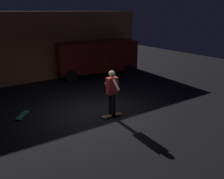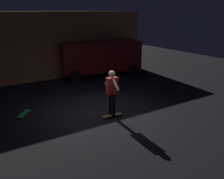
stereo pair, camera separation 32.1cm
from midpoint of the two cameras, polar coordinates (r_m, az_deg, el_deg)
ground_plane at (r=9.30m, az=-2.19°, el=-5.54°), size 28.00×28.00×0.00m
low_building at (r=15.77m, az=-15.21°, el=10.52°), size 11.47×3.94×3.68m
parked_van at (r=14.56m, az=-2.25°, el=7.86°), size 4.88×2.95×2.03m
skateboard_ridden at (r=8.97m, az=1.03°, el=-6.06°), size 0.79×0.27×0.07m
skateboard_spare at (r=9.63m, az=-19.01°, el=-5.37°), size 0.66×0.72×0.07m
skater at (r=8.62m, az=1.07°, el=-0.09°), size 0.40×0.99×1.67m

